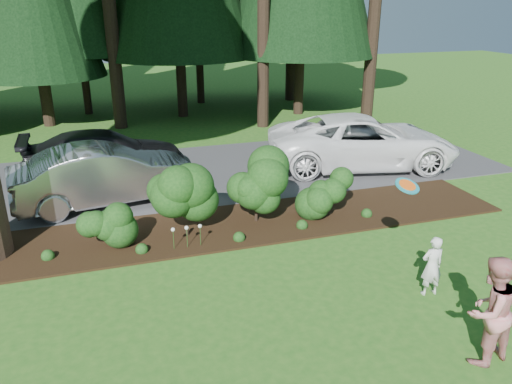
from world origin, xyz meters
TOP-DOWN VIEW (x-y plane):
  - ground at (0.00, 0.00)m, footprint 80.00×80.00m
  - mulch_bed at (0.00, 3.25)m, footprint 16.00×2.50m
  - driveway at (0.00, 7.50)m, footprint 22.00×6.00m
  - shrub_row at (0.77, 3.14)m, footprint 6.53×1.60m
  - lily_cluster at (-0.30, 2.40)m, footprint 0.69×0.09m
  - car_silver_wagon at (-1.87, 5.72)m, footprint 5.07×2.49m
  - car_white_suv at (6.30, 6.51)m, footprint 6.61×4.04m
  - car_dark_suv at (-1.83, 8.14)m, footprint 4.96×2.16m
  - child at (3.72, -0.80)m, footprint 0.45×0.31m
  - adult at (3.36, -2.62)m, footprint 0.96×0.81m
  - frisbee at (3.19, -0.51)m, footprint 0.46×0.42m

SIDE VIEW (x-z plane):
  - ground at x=0.00m, z-range 0.00..0.00m
  - driveway at x=0.00m, z-range 0.00..0.03m
  - mulch_bed at x=0.00m, z-range 0.00..0.05m
  - lily_cluster at x=-0.30m, z-range 0.21..0.78m
  - child at x=3.72m, z-range 0.00..1.19m
  - car_dark_suv at x=-1.83m, z-range 0.03..1.45m
  - shrub_row at x=0.77m, z-range 0.00..1.61m
  - car_silver_wagon at x=-1.87m, z-range 0.03..1.63m
  - adult at x=3.36m, z-range 0.00..1.76m
  - car_white_suv at x=6.30m, z-range 0.03..1.74m
  - frisbee at x=3.19m, z-range 2.03..2.26m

